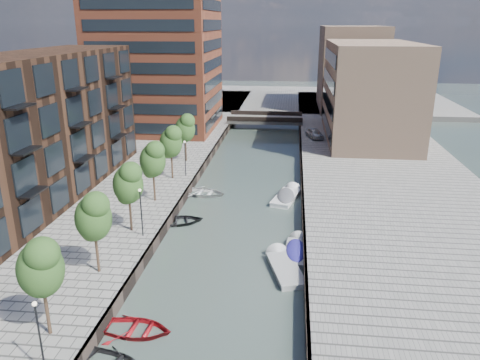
% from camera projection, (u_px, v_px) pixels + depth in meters
% --- Properties ---
extents(water, '(300.00, 300.00, 0.00)m').
position_uv_depth(water, '(248.00, 186.00, 53.28)').
color(water, '#38473F').
rests_on(water, ground).
extents(quay_right, '(20.00, 140.00, 1.00)m').
position_uv_depth(quay_right, '(393.00, 187.00, 51.41)').
color(quay_right, gray).
rests_on(quay_right, ground).
extents(quay_wall_left, '(0.25, 140.00, 1.00)m').
position_uv_depth(quay_wall_left, '(195.00, 180.00, 53.77)').
color(quay_wall_left, '#332823').
rests_on(quay_wall_left, ground).
extents(quay_wall_right, '(0.25, 140.00, 1.00)m').
position_uv_depth(quay_wall_right, '(302.00, 184.00, 52.47)').
color(quay_wall_right, '#332823').
rests_on(quay_wall_right, ground).
extents(far_closure, '(80.00, 40.00, 1.00)m').
position_uv_depth(far_closure, '(273.00, 99.00, 109.58)').
color(far_closure, gray).
rests_on(far_closure, ground).
extents(apartment_block, '(8.00, 38.00, 14.00)m').
position_uv_depth(apartment_block, '(24.00, 133.00, 43.43)').
color(apartment_block, black).
rests_on(apartment_block, quay_left).
extents(tower, '(18.00, 18.00, 30.00)m').
position_uv_depth(tower, '(156.00, 34.00, 73.48)').
color(tower, brown).
rests_on(tower, quay_left).
extents(tan_block_near, '(12.00, 25.00, 14.00)m').
position_uv_depth(tan_block_near, '(369.00, 91.00, 69.71)').
color(tan_block_near, tan).
rests_on(tan_block_near, quay_right).
extents(tan_block_far, '(12.00, 20.00, 16.00)m').
position_uv_depth(tan_block_far, '(350.00, 68.00, 93.85)').
color(tan_block_far, tan).
rests_on(tan_block_far, quay_right).
extents(bridge, '(13.00, 6.00, 1.30)m').
position_uv_depth(bridge, '(265.00, 119.00, 82.94)').
color(bridge, gray).
rests_on(bridge, ground).
extents(tree_1, '(2.50, 2.50, 5.95)m').
position_uv_depth(tree_1, '(40.00, 266.00, 25.19)').
color(tree_1, '#382619').
rests_on(tree_1, quay_left).
extents(tree_2, '(2.50, 2.50, 5.95)m').
position_uv_depth(tree_2, '(93.00, 215.00, 31.78)').
color(tree_2, '#382619').
rests_on(tree_2, quay_left).
extents(tree_3, '(2.50, 2.50, 5.95)m').
position_uv_depth(tree_3, '(128.00, 182.00, 38.36)').
color(tree_3, '#382619').
rests_on(tree_3, quay_left).
extents(tree_4, '(2.50, 2.50, 5.95)m').
position_uv_depth(tree_4, '(153.00, 159.00, 44.95)').
color(tree_4, '#382619').
rests_on(tree_4, quay_left).
extents(tree_5, '(2.50, 2.50, 5.95)m').
position_uv_depth(tree_5, '(171.00, 141.00, 51.54)').
color(tree_5, '#382619').
rests_on(tree_5, quay_left).
extents(tree_6, '(2.50, 2.50, 5.95)m').
position_uv_depth(tree_6, '(185.00, 128.00, 58.13)').
color(tree_6, '#382619').
rests_on(tree_6, quay_left).
extents(lamp_0, '(0.24, 0.24, 4.12)m').
position_uv_depth(lamp_0, '(39.00, 330.00, 22.80)').
color(lamp_0, black).
rests_on(lamp_0, quay_left).
extents(lamp_1, '(0.24, 0.24, 4.12)m').
position_uv_depth(lamp_1, '(141.00, 207.00, 37.86)').
color(lamp_1, black).
rests_on(lamp_1, quay_left).
extents(lamp_2, '(0.24, 0.24, 4.12)m').
position_uv_depth(lamp_2, '(185.00, 155.00, 52.92)').
color(lamp_2, black).
rests_on(lamp_2, quay_left).
extents(sloop_2, '(4.64, 3.46, 0.92)m').
position_uv_depth(sloop_2, '(136.00, 332.00, 28.22)').
color(sloop_2, maroon).
rests_on(sloop_2, ground).
extents(sloop_3, '(5.55, 4.33, 1.05)m').
position_uv_depth(sloop_3, '(202.00, 195.00, 50.57)').
color(sloop_3, silver).
rests_on(sloop_3, ground).
extents(sloop_4, '(5.30, 4.46, 0.94)m').
position_uv_depth(sloop_4, '(179.00, 223.00, 43.51)').
color(sloop_4, black).
rests_on(sloop_4, ground).
extents(motorboat_2, '(3.31, 5.81, 1.84)m').
position_uv_depth(motorboat_2, '(283.00, 267.00, 35.56)').
color(motorboat_2, '#AFAEAD').
rests_on(motorboat_2, ground).
extents(motorboat_3, '(2.15, 5.13, 1.66)m').
position_uv_depth(motorboat_3, '(296.00, 250.00, 37.92)').
color(motorboat_3, '#B7B6B5').
rests_on(motorboat_3, ground).
extents(motorboat_4, '(3.27, 5.92, 1.87)m').
position_uv_depth(motorboat_4, '(287.00, 196.00, 49.56)').
color(motorboat_4, white).
rests_on(motorboat_4, ground).
extents(car, '(3.06, 4.61, 1.46)m').
position_uv_depth(car, '(315.00, 133.00, 70.89)').
color(car, silver).
rests_on(car, quay_right).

